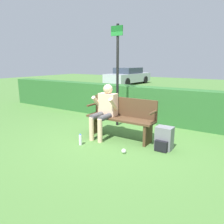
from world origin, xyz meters
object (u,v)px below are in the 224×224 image
person_seated (105,108)px  signpost (117,71)px  park_bench (121,117)px  backpack (164,139)px  parked_car (128,76)px  water_bottle (80,140)px

person_seated → signpost: (-0.26, 0.96, 0.80)m
park_bench → backpack: bearing=-7.6°
backpack → parked_car: parked_car is taller
person_seated → water_bottle: person_seated is taller
parked_car → park_bench: bearing=-147.3°
water_bottle → signpost: signpost is taller
person_seated → parked_car: 12.57m
parked_car → water_bottle: bearing=-151.0°
water_bottle → signpost: (-0.12, 1.71, 1.39)m
signpost → water_bottle: bearing=-86.0°
park_bench → water_bottle: 1.08m
person_seated → water_bottle: size_ratio=4.99×
park_bench → backpack: size_ratio=3.47×
park_bench → parked_car: (-5.91, 11.14, 0.12)m
park_bench → backpack: park_bench is taller
park_bench → parked_car: parked_car is taller
park_bench → person_seated: (-0.35, -0.14, 0.21)m
person_seated → backpack: 1.52m
backpack → water_bottle: bearing=-155.1°
park_bench → signpost: 1.44m
person_seated → signpost: size_ratio=0.46×
water_bottle → parked_car: bearing=114.2°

